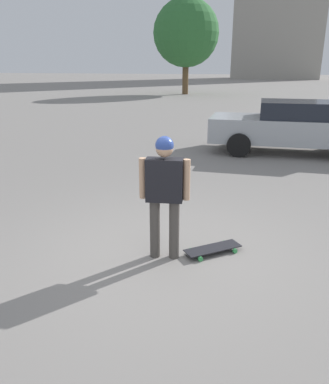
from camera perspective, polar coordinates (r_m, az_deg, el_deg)
ground_plane at (r=5.03m, az=-0.00°, el=-9.78°), size 220.00×220.00×0.00m
person at (r=4.65m, az=-0.00°, el=0.79°), size 0.63×0.27×1.60m
skateboard at (r=5.13m, az=7.37°, el=-8.55°), size 0.75×0.69×0.08m
car_parked_near at (r=11.38m, az=19.04°, el=9.46°), size 4.64×2.08×1.46m
tree_distant at (r=34.21m, az=3.32°, el=23.02°), size 5.55×5.55×7.77m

